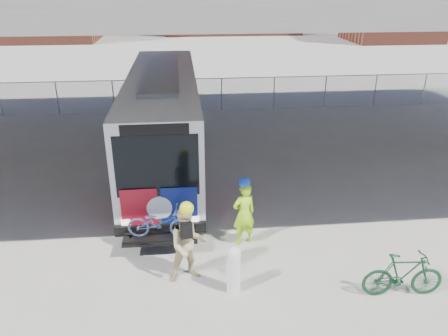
{
  "coord_description": "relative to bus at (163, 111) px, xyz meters",
  "views": [
    {
      "loc": [
        -1.29,
        -12.1,
        6.92
      ],
      "look_at": [
        -0.07,
        0.05,
        1.6
      ],
      "focal_mm": 35.0,
      "sensor_mm": 36.0,
      "label": 1
    }
  ],
  "objects": [
    {
      "name": "ground",
      "position": [
        2.0,
        -4.69,
        -2.11
      ],
      "size": [
        160.0,
        160.0,
        0.0
      ],
      "primitive_type": "plane",
      "color": "#9E9991",
      "rests_on": "ground"
    },
    {
      "name": "bus",
      "position": [
        0.0,
        0.0,
        0.0
      ],
      "size": [
        2.67,
        12.96,
        3.69
      ],
      "color": "silver",
      "rests_on": "ground"
    },
    {
      "name": "chainlink_fence",
      "position": [
        2.0,
        7.31,
        -0.68
      ],
      "size": [
        30.0,
        0.06,
        30.0
      ],
      "color": "gray",
      "rests_on": "ground"
    },
    {
      "name": "bollard",
      "position": [
        1.79,
        -8.39,
        -1.44
      ],
      "size": [
        0.33,
        0.33,
        1.25
      ],
      "color": "silver",
      "rests_on": "ground"
    },
    {
      "name": "cyclist_hivis",
      "position": [
        2.32,
        -6.33,
        -1.13
      ],
      "size": [
        0.79,
        0.65,
        2.04
      ],
      "rotation": [
        0.0,
        0.0,
        3.49
      ],
      "color": "#A9FF1A",
      "rests_on": "ground"
    },
    {
      "name": "cyclist_tan",
      "position": [
        0.74,
        -7.78,
        -1.09
      ],
      "size": [
        1.08,
        0.92,
        2.15
      ],
      "rotation": [
        0.0,
        0.0,
        0.2
      ],
      "color": "tan",
      "rests_on": "ground"
    },
    {
      "name": "bike_parked",
      "position": [
        5.71,
        -8.93,
        -1.53
      ],
      "size": [
        1.94,
        0.66,
        1.15
      ],
      "primitive_type": "imported",
      "rotation": [
        0.0,
        0.0,
        1.51
      ],
      "color": "#123A1F",
      "rests_on": "ground"
    }
  ]
}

